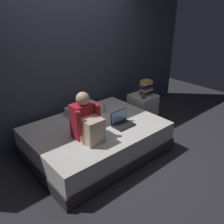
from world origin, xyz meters
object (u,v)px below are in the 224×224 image
(mug, at_px, (144,96))
(clothes_pile, at_px, (102,107))
(person_sitting, at_px, (86,122))
(book_stack, at_px, (146,88))
(laptop, at_px, (122,122))
(bed, at_px, (96,139))
(nightstand, at_px, (142,109))
(pillow, at_px, (85,110))

(mug, xyz_separation_m, clothes_pile, (-0.73, 0.30, -0.11))
(person_sitting, relative_size, book_stack, 2.29)
(person_sitting, relative_size, laptop, 2.05)
(bed, bearing_deg, person_sitting, -145.66)
(laptop, bearing_deg, person_sitting, 176.77)
(book_stack, bearing_deg, nightstand, 153.46)
(laptop, bearing_deg, clothes_pile, 79.12)
(book_stack, bearing_deg, pillow, 167.96)
(nightstand, relative_size, mug, 6.44)
(person_sitting, distance_m, clothes_pile, 0.98)
(book_stack, distance_m, clothes_pile, 0.95)
(mug, bearing_deg, laptop, -158.83)
(laptop, bearing_deg, mug, 21.17)
(mug, bearing_deg, nightstand, 42.69)
(book_stack, xyz_separation_m, mug, (-0.17, -0.10, -0.10))
(bed, xyz_separation_m, laptop, (0.31, -0.24, 0.30))
(person_sitting, bearing_deg, book_stack, 13.58)
(nightstand, xyz_separation_m, laptop, (-0.99, -0.45, 0.24))
(nightstand, height_order, book_stack, book_stack)
(clothes_pile, bearing_deg, mug, -22.54)
(clothes_pile, bearing_deg, bed, -137.97)
(bed, relative_size, mug, 22.22)
(nightstand, xyz_separation_m, mug, (-0.13, -0.12, 0.33))
(laptop, height_order, book_stack, book_stack)
(laptop, height_order, mug, laptop)
(nightstand, distance_m, clothes_pile, 0.91)
(pillow, bearing_deg, mug, -18.93)
(book_stack, distance_m, mug, 0.22)
(book_stack, bearing_deg, person_sitting, -166.42)
(person_sitting, xyz_separation_m, laptop, (0.62, -0.03, -0.20))
(nightstand, relative_size, pillow, 1.03)
(bed, distance_m, mug, 1.24)
(bed, xyz_separation_m, nightstand, (1.30, 0.21, 0.05))
(nightstand, bearing_deg, pillow, 168.49)
(nightstand, xyz_separation_m, clothes_pile, (-0.86, 0.18, 0.23))
(person_sitting, xyz_separation_m, pillow, (0.42, 0.66, -0.19))
(laptop, distance_m, book_stack, 1.13)
(nightstand, xyz_separation_m, pillow, (-1.18, 0.24, 0.25))
(person_sitting, bearing_deg, bed, 34.34)
(laptop, distance_m, clothes_pile, 0.65)
(clothes_pile, bearing_deg, book_stack, -12.74)
(bed, relative_size, book_stack, 6.99)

